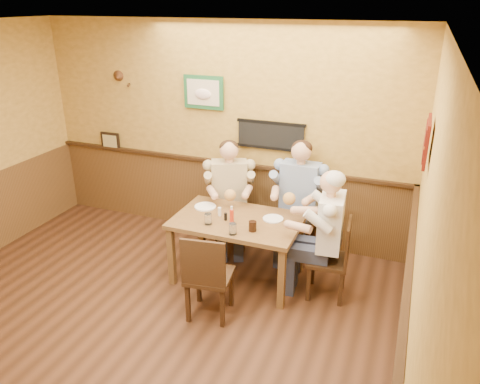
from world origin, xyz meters
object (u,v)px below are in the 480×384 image
(salt_shaker, at_px, (220,212))
(water_glass_left, at_px, (208,219))
(chair_back_right, at_px, (298,220))
(water_glass_mid, at_px, (233,229))
(dining_table, at_px, (237,226))
(hot_sauce_bottle, at_px, (232,215))
(cola_tumbler, at_px, (253,226))
(diner_tan_shirt, at_px, (229,200))
(diner_blue_polo, at_px, (299,205))
(chair_near_side, at_px, (209,274))
(chair_back_left, at_px, (230,214))
(chair_right_end, at_px, (328,258))
(diner_white_elder, at_px, (329,242))
(pepper_shaker, at_px, (226,217))

(salt_shaker, bearing_deg, water_glass_left, -97.48)
(chair_back_right, bearing_deg, water_glass_mid, -108.58)
(dining_table, height_order, hot_sauce_bottle, hot_sauce_bottle)
(cola_tumbler, bearing_deg, diner_tan_shirt, 125.43)
(chair_back_right, relative_size, diner_blue_polo, 0.70)
(chair_back_right, height_order, chair_near_side, chair_near_side)
(dining_table, distance_m, chair_back_left, 0.79)
(chair_right_end, bearing_deg, diner_white_elder, 0.00)
(chair_near_side, height_order, salt_shaker, chair_near_side)
(hot_sauce_bottle, bearing_deg, dining_table, 79.90)
(chair_right_end, height_order, diner_white_elder, diner_white_elder)
(chair_near_side, distance_m, pepper_shaker, 0.74)
(chair_right_end, xyz_separation_m, cola_tumbler, (-0.77, -0.24, 0.35))
(diner_tan_shirt, distance_m, diner_white_elder, 1.54)
(chair_right_end, height_order, diner_tan_shirt, diner_tan_shirt)
(chair_right_end, relative_size, diner_white_elder, 0.70)
(chair_near_side, height_order, diner_tan_shirt, diner_tan_shirt)
(diner_tan_shirt, distance_m, diner_blue_polo, 0.88)
(diner_tan_shirt, distance_m, hot_sauce_bottle, 0.88)
(chair_near_side, bearing_deg, chair_back_left, -83.78)
(chair_back_right, bearing_deg, hot_sauce_bottle, -118.78)
(hot_sauce_bottle, bearing_deg, water_glass_mid, -65.79)
(diner_blue_polo, bearing_deg, pepper_shaker, -124.07)
(dining_table, distance_m, chair_right_end, 1.05)
(chair_right_end, height_order, diner_blue_polo, diner_blue_polo)
(chair_near_side, distance_m, cola_tumbler, 0.68)
(chair_back_right, xyz_separation_m, salt_shaker, (-0.72, -0.78, 0.33))
(chair_right_end, relative_size, water_glass_left, 7.39)
(water_glass_mid, distance_m, cola_tumbler, 0.22)
(salt_shaker, bearing_deg, chair_back_right, 47.35)
(chair_near_side, height_order, water_glass_mid, chair_near_side)
(pepper_shaker, bearing_deg, dining_table, 34.43)
(chair_right_end, relative_size, cola_tumbler, 8.31)
(diner_white_elder, xyz_separation_m, pepper_shaker, (-1.14, -0.10, 0.15))
(dining_table, height_order, diner_white_elder, diner_white_elder)
(pepper_shaker, bearing_deg, water_glass_left, -130.90)
(diner_white_elder, bearing_deg, dining_table, -93.59)
(diner_blue_polo, relative_size, cola_tumbler, 12.30)
(diner_tan_shirt, relative_size, water_glass_mid, 10.56)
(cola_tumbler, distance_m, pepper_shaker, 0.39)
(diner_white_elder, bearing_deg, water_glass_left, -83.46)
(diner_blue_polo, bearing_deg, diner_tan_shirt, -170.71)
(diner_white_elder, distance_m, pepper_shaker, 1.15)
(dining_table, bearing_deg, diner_blue_polo, 57.35)
(cola_tumbler, xyz_separation_m, hot_sauce_bottle, (-0.28, 0.10, 0.03))
(hot_sauce_bottle, relative_size, pepper_shaker, 2.10)
(chair_right_end, xyz_separation_m, diner_blue_polo, (-0.52, 0.76, 0.22))
(diner_white_elder, xyz_separation_m, water_glass_mid, (-0.94, -0.38, 0.17))
(chair_back_right, xyz_separation_m, hot_sauce_bottle, (-0.53, -0.90, 0.37))
(chair_back_right, bearing_deg, cola_tumbler, -102.68)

